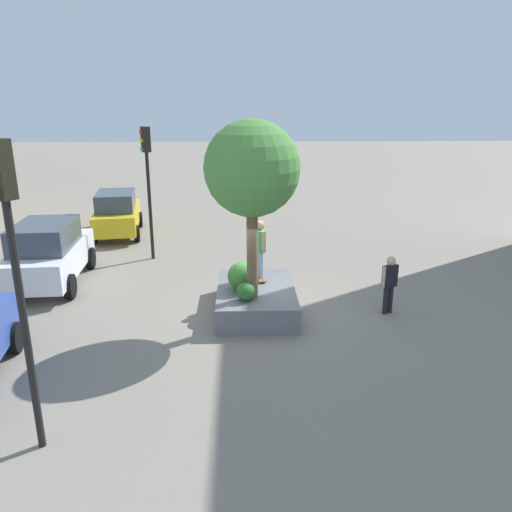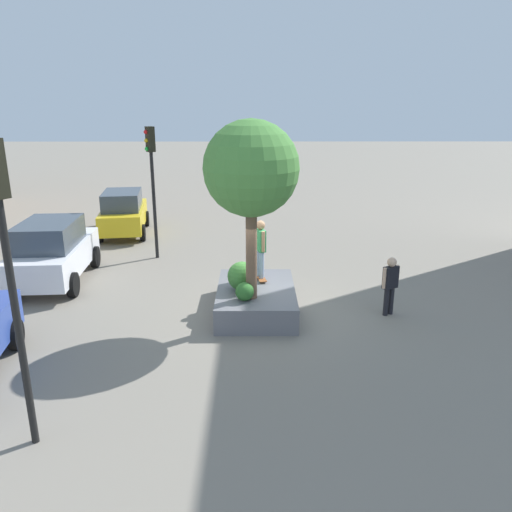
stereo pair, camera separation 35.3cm
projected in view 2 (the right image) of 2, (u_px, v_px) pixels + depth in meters
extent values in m
plane|color=gray|center=(260.00, 311.00, 13.62)|extent=(120.00, 120.00, 0.00)
cube|color=slate|center=(256.00, 299.00, 13.55)|extent=(3.12, 2.09, 0.67)
cylinder|color=brown|center=(251.00, 248.00, 12.39)|extent=(0.28, 0.28, 2.66)
sphere|color=#4C8C3D|center=(251.00, 168.00, 11.81)|extent=(2.32, 2.32, 2.32)
sphere|color=#2D6628|center=(245.00, 292.00, 12.54)|extent=(0.47, 0.47, 0.47)
sphere|color=#3D7A33|center=(242.00, 276.00, 13.19)|extent=(0.78, 0.78, 0.78)
cube|color=brown|center=(260.00, 277.00, 14.08)|extent=(0.83, 0.37, 0.02)
sphere|color=beige|center=(256.00, 276.00, 14.31)|extent=(0.06, 0.06, 0.06)
sphere|color=beige|center=(261.00, 275.00, 14.35)|extent=(0.06, 0.06, 0.06)
sphere|color=beige|center=(259.00, 282.00, 13.84)|extent=(0.06, 0.06, 0.06)
sphere|color=beige|center=(265.00, 281.00, 13.87)|extent=(0.06, 0.06, 0.06)
cylinder|color=#8C9EB7|center=(262.00, 265.00, 13.88)|extent=(0.14, 0.14, 0.77)
cylinder|color=#8C9EB7|center=(259.00, 263.00, 14.05)|extent=(0.14, 0.14, 0.77)
cube|color=#338C4C|center=(261.00, 240.00, 13.76)|extent=(0.47, 0.31, 0.61)
cylinder|color=#9E7251|center=(263.00, 242.00, 13.54)|extent=(0.09, 0.09, 0.57)
cylinder|color=#9E7251|center=(258.00, 238.00, 13.96)|extent=(0.09, 0.09, 0.57)
sphere|color=#9E7251|center=(261.00, 225.00, 13.63)|extent=(0.25, 0.25, 0.25)
cylinder|color=black|center=(15.00, 334.00, 11.46)|extent=(0.73, 0.31, 0.71)
cube|color=white|center=(54.00, 257.00, 15.67)|extent=(4.40, 2.09, 0.86)
cube|color=#38424C|center=(49.00, 234.00, 15.22)|extent=(2.50, 1.74, 0.77)
cylinder|color=black|center=(41.00, 258.00, 17.04)|extent=(0.74, 0.26, 0.73)
cylinder|color=black|center=(95.00, 257.00, 17.16)|extent=(0.74, 0.26, 0.73)
cylinder|color=black|center=(9.00, 286.00, 14.42)|extent=(0.74, 0.26, 0.73)
cylinder|color=black|center=(73.00, 285.00, 14.55)|extent=(0.74, 0.26, 0.73)
cube|color=gold|center=(124.00, 217.00, 21.38)|extent=(4.23, 2.24, 0.81)
cube|color=#38424C|center=(122.00, 200.00, 20.96)|extent=(2.44, 1.79, 0.72)
cylinder|color=black|center=(109.00, 220.00, 22.60)|extent=(0.71, 0.30, 0.68)
cylinder|color=black|center=(147.00, 219.00, 22.83)|extent=(0.71, 0.30, 0.68)
cylinder|color=black|center=(100.00, 234.00, 20.16)|extent=(0.71, 0.30, 0.68)
cylinder|color=black|center=(143.00, 233.00, 20.40)|extent=(0.71, 0.30, 0.68)
cylinder|color=black|center=(154.00, 206.00, 17.72)|extent=(0.12, 0.12, 3.82)
cube|color=black|center=(150.00, 139.00, 17.03)|extent=(0.37, 0.36, 0.85)
sphere|color=red|center=(146.00, 132.00, 16.87)|extent=(0.14, 0.14, 0.14)
sphere|color=gold|center=(146.00, 140.00, 16.95)|extent=(0.14, 0.14, 0.14)
sphere|color=green|center=(147.00, 149.00, 17.04)|extent=(0.14, 0.14, 0.14)
cylinder|color=black|center=(19.00, 330.00, 7.79)|extent=(0.12, 0.12, 4.15)
cylinder|color=black|center=(386.00, 302.00, 13.26)|extent=(0.14, 0.14, 0.76)
cylinder|color=black|center=(391.00, 301.00, 13.34)|extent=(0.14, 0.14, 0.76)
cube|color=black|center=(391.00, 277.00, 13.10)|extent=(0.38, 0.46, 0.59)
cylinder|color=#D8AD8C|center=(384.00, 278.00, 12.98)|extent=(0.09, 0.09, 0.56)
cylinder|color=#D8AD8C|center=(397.00, 275.00, 13.21)|extent=(0.09, 0.09, 0.56)
sphere|color=#D8AD8C|center=(392.00, 262.00, 12.97)|extent=(0.25, 0.25, 0.25)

